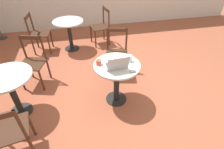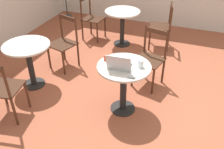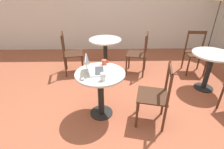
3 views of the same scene
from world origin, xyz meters
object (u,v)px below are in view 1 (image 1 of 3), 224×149
Objects in this scene: cafe_table_mid at (69,28)px; chair_far_right at (33,62)px; laptop at (116,65)px; drinking_glass at (130,58)px; chair_far_left at (10,133)px; mouse at (133,71)px; mug at (99,62)px; chair_near_right at (117,53)px; chair_mid_front at (101,27)px; cafe_table_near at (117,74)px; chair_mid_back at (39,34)px; cafe_table_far at (9,86)px.

chair_far_right reaches higher than cafe_table_mid.
laptop is 0.27m from drinking_glass.
chair_far_left is 9.34× the size of mouse.
chair_far_right reaches higher than mug.
chair_near_right is 1.41m from chair_mid_front.
laptop is at bearing 176.73° from chair_mid_front.
chair_near_right is at bearing -32.22° from mug.
chair_far_right is at bearing 57.65° from laptop.
drinking_glass reaches higher than cafe_table_mid.
chair_far_left is (-1.51, 0.06, 0.00)m from chair_far_right.
cafe_table_mid is at bearing -29.01° from chair_far_right.
laptop reaches higher than mug.
cafe_table_near is at bearing -160.69° from cafe_table_mid.
cafe_table_near is 2.20m from chair_mid_front.
cafe_table_mid is at bearing 18.02° from laptop.
chair_near_right is at bearing -47.59° from chair_far_left.
chair_mid_back is 8.08× the size of mug.
mug is at bearing 78.20° from cafe_table_near.
mouse is 0.28m from drinking_glass.
chair_far_left is at bearing 123.11° from mug.
mouse is (-2.26, -0.89, 0.20)m from cafe_table_mid.
chair_far_right is (0.74, -0.21, -0.10)m from cafe_table_far.
cafe_table_mid is 2.21× the size of laptop.
mouse is at bearing 179.39° from chair_near_right.
cafe_table_mid is 0.80× the size of chair_far_left.
chair_mid_front is 3.31m from chair_far_left.
chair_mid_back reaches higher than cafe_table_mid.
cafe_table_mid is at bearing 12.55° from mug.
cafe_table_near is 7.06× the size of drinking_glass.
mouse reaches higher than cafe_table_far.
drinking_glass is at bearing -154.96° from cafe_table_mid.
cafe_table_far is at bearing 88.15° from cafe_table_near.
cafe_table_mid is 2.23m from laptop.
chair_near_right is at bearing -144.03° from cafe_table_mid.
chair_far_left is at bearing 114.12° from laptop.
chair_mid_back is at bearing -0.26° from chair_far_left.
chair_mid_back is at bearing 2.22° from chair_far_right.
laptop is at bearing 117.62° from drinking_glass.
cafe_table_mid is 2.18m from cafe_table_far.
chair_mid_back is 1.30m from chair_far_right.
mouse is at bearing -73.37° from chair_far_left.
chair_near_right is 1.00× the size of chair_mid_front.
chair_mid_front is (0.10, -1.55, 0.00)m from chair_mid_back.
mouse is at bearing -178.22° from chair_mid_front.
chair_far_right is at bearing 57.06° from mouse.
chair_mid_back reaches higher than drinking_glass.
cafe_table_near is 0.32m from drinking_glass.
drinking_glass reaches higher than cafe_table_far.
cafe_table_near is 0.80× the size of chair_far_left.
cafe_table_near is 2.55m from chair_mid_back.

